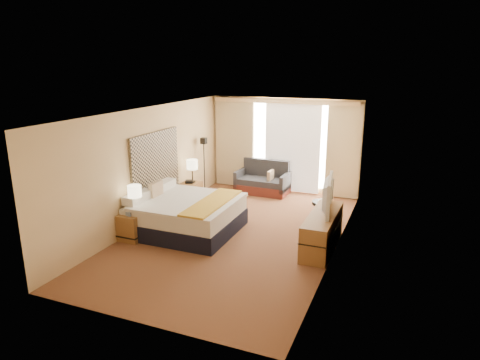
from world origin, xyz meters
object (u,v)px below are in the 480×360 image
at_px(bed, 186,215).
at_px(loveseat, 263,182).
at_px(nightstand_left, 133,226).
at_px(nightstand_right, 191,193).
at_px(floor_lamp, 204,155).
at_px(media_dresser, 322,231).
at_px(desk_chair, 324,205).
at_px(lamp_right, 192,165).
at_px(lamp_left, 135,192).
at_px(television, 323,194).

height_order(bed, loveseat, bed).
bearing_deg(nightstand_left, bed, 44.39).
relative_size(nightstand_right, floor_lamp, 0.35).
distance_m(media_dresser, desk_chair, 1.31).
bearing_deg(bed, nightstand_right, 115.34).
distance_m(media_dresser, loveseat, 3.80).
relative_size(media_dresser, lamp_right, 2.99).
xyz_separation_m(floor_lamp, lamp_right, (0.07, -0.81, -0.10)).
relative_size(loveseat, lamp_left, 2.48).
height_order(bed, floor_lamp, floor_lamp).
distance_m(floor_lamp, lamp_left, 3.29).
height_order(nightstand_left, desk_chair, desk_chair).
relative_size(desk_chair, lamp_right, 1.71).
relative_size(bed, lamp_left, 3.58).
distance_m(media_dresser, bed, 2.90).
distance_m(nightstand_left, lamp_right, 2.64).
bearing_deg(desk_chair, lamp_right, 178.99).
bearing_deg(nightstand_right, lamp_left, -88.67).
relative_size(lamp_right, television, 0.51).
relative_size(nightstand_left, bed, 0.26).
height_order(nightstand_right, media_dresser, media_dresser).
bearing_deg(desk_chair, nightstand_left, -143.76).
height_order(nightstand_right, lamp_left, lamp_left).
distance_m(nightstand_left, floor_lamp, 3.45).
height_order(nightstand_left, television, television).
bearing_deg(lamp_right, bed, -66.28).
xyz_separation_m(floor_lamp, lamp_left, (0.09, -3.28, -0.11)).
distance_m(bed, floor_lamp, 2.79).
xyz_separation_m(nightstand_left, media_dresser, (3.70, 1.05, 0.07)).
bearing_deg(lamp_left, nightstand_left, -130.33).
height_order(lamp_left, television, television).
distance_m(bed, television, 2.95).
xyz_separation_m(nightstand_right, bed, (0.81, -1.71, 0.10)).
bearing_deg(nightstand_right, bed, -64.66).
height_order(nightstand_right, loveseat, loveseat).
xyz_separation_m(nightstand_right, television, (3.65, -1.29, 0.77)).
xyz_separation_m(floor_lamp, television, (3.68, -2.14, -0.07)).
bearing_deg(media_dresser, desk_chair, 99.91).
relative_size(media_dresser, desk_chair, 1.75).
relative_size(media_dresser, bed, 0.86).
bearing_deg(bed, lamp_right, 113.72).
xyz_separation_m(loveseat, desk_chair, (2.06, -1.76, 0.16)).
distance_m(nightstand_right, lamp_right, 0.74).
bearing_deg(bed, media_dresser, 5.10).
bearing_deg(nightstand_right, floor_lamp, 92.02).
xyz_separation_m(loveseat, lamp_left, (-1.36, -4.03, 0.71)).
distance_m(media_dresser, television, 0.71).
bearing_deg(nightstand_right, media_dresser, -21.40).
bearing_deg(desk_chair, television, -78.80).
bearing_deg(loveseat, nightstand_right, -130.19).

